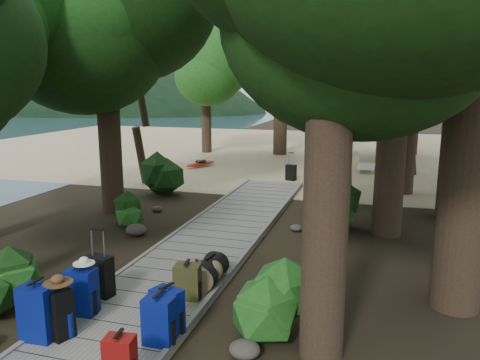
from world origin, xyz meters
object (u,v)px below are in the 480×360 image
(backpack_right_a, at_px, (120,357))
(backpack_right_d, at_px, (187,280))
(suitcase_on_boardwalk, at_px, (100,276))
(sun_lounger, at_px, (366,164))
(duffel_right_khaki, at_px, (198,276))
(duffel_right_black, at_px, (210,269))
(lone_suitcase_on_sand, at_px, (291,172))
(backpack_left_a, at_px, (38,310))
(backpack_left_b, at_px, (57,310))
(kayak, at_px, (201,163))
(backpack_right_b, at_px, (159,318))
(backpack_right_c, at_px, (167,309))
(backpack_left_c, at_px, (82,289))

(backpack_right_a, bearing_deg, backpack_right_d, 85.35)
(suitcase_on_boardwalk, height_order, sun_lounger, suitcase_on_boardwalk)
(backpack_right_a, distance_m, duffel_right_khaki, 2.66)
(duffel_right_black, relative_size, lone_suitcase_on_sand, 1.13)
(duffel_right_black, relative_size, suitcase_on_boardwalk, 0.98)
(backpack_right_a, bearing_deg, suitcase_on_boardwalk, 120.93)
(backpack_right_a, bearing_deg, backpack_left_a, 154.36)
(suitcase_on_boardwalk, bearing_deg, duffel_right_black, 46.66)
(backpack_left_b, bearing_deg, lone_suitcase_on_sand, 104.65)
(kayak, bearing_deg, sun_lounger, 30.67)
(backpack_right_b, xyz_separation_m, kayak, (-4.64, 13.50, -0.28))
(backpack_right_d, height_order, sun_lounger, backpack_right_d)
(backpack_right_a, bearing_deg, backpack_right_b, 78.14)
(backpack_left_a, relative_size, backpack_right_b, 1.18)
(duffel_right_black, bearing_deg, backpack_right_a, -81.20)
(duffel_right_black, bearing_deg, backpack_right_c, -79.58)
(backpack_left_b, relative_size, backpack_left_c, 0.98)
(backpack_right_c, bearing_deg, backpack_left_b, -141.09)
(backpack_left_c, distance_m, kayak, 13.44)
(backpack_left_b, xyz_separation_m, lone_suitcase_on_sand, (1.02, 11.91, -0.18))
(backpack_left_b, xyz_separation_m, duffel_right_khaki, (1.24, 2.01, -0.17))
(backpack_left_a, bearing_deg, lone_suitcase_on_sand, 82.77)
(backpack_left_b, distance_m, duffel_right_black, 2.70)
(sun_lounger, bearing_deg, duffel_right_khaki, -99.20)
(backpack_left_c, distance_m, backpack_right_d, 1.59)
(backpack_right_d, xyz_separation_m, kayak, (-4.48, 12.14, -0.24))
(duffel_right_khaki, relative_size, kayak, 0.17)
(suitcase_on_boardwalk, bearing_deg, backpack_left_a, -80.50)
(backpack_right_a, xyz_separation_m, duffel_right_black, (0.01, 2.98, -0.10))
(backpack_left_a, height_order, suitcase_on_boardwalk, backpack_left_a)
(backpack_right_c, bearing_deg, sun_lounger, 100.39)
(backpack_right_d, height_order, kayak, backpack_right_d)
(backpack_left_b, bearing_deg, duffel_right_khaki, 77.76)
(duffel_right_khaki, height_order, kayak, duffel_right_khaki)
(suitcase_on_boardwalk, bearing_deg, backpack_right_a, -40.98)
(backpack_left_a, relative_size, backpack_right_a, 1.37)
(backpack_right_a, xyz_separation_m, sun_lounger, (2.30, 15.20, -0.08))
(duffel_right_khaki, bearing_deg, backpack_right_d, -122.10)
(backpack_left_b, bearing_deg, backpack_left_a, -124.66)
(duffel_right_black, bearing_deg, suitcase_on_boardwalk, -135.30)
(suitcase_on_boardwalk, bearing_deg, duffel_right_khaki, 39.21)
(backpack_left_b, height_order, backpack_right_d, backpack_left_b)
(lone_suitcase_on_sand, height_order, kayak, lone_suitcase_on_sand)
(backpack_left_b, relative_size, backpack_right_d, 1.21)
(backpack_left_b, relative_size, suitcase_on_boardwalk, 1.12)
(backpack_left_c, height_order, backpack_right_d, backpack_left_c)
(backpack_right_c, bearing_deg, backpack_left_a, -138.87)
(backpack_left_b, height_order, sun_lounger, backpack_left_b)
(backpack_left_c, xyz_separation_m, suitcase_on_boardwalk, (-0.09, 0.61, -0.05))
(backpack_left_a, bearing_deg, backpack_right_c, 20.18)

